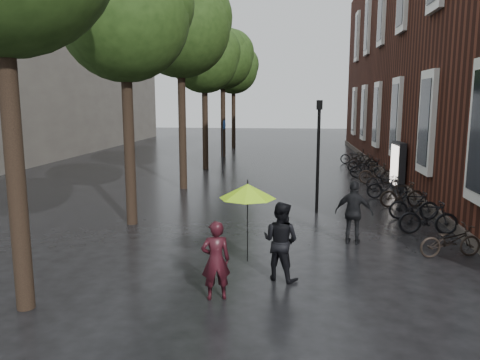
# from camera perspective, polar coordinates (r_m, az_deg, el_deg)

# --- Properties ---
(ground) EXTENTS (120.00, 120.00, 0.00)m
(ground) POSITION_cam_1_polar(r_m,az_deg,el_deg) (7.56, -0.35, -19.95)
(ground) COLOR black
(street_trees) EXTENTS (4.33, 34.03, 8.91)m
(street_trees) POSITION_cam_1_polar(r_m,az_deg,el_deg) (23.10, -5.73, 16.00)
(street_trees) COLOR black
(street_trees) RESTS_ON ground
(person_burgundy) EXTENTS (0.64, 0.52, 1.53)m
(person_burgundy) POSITION_cam_1_polar(r_m,az_deg,el_deg) (8.95, -2.98, -9.75)
(person_burgundy) COLOR black
(person_burgundy) RESTS_ON ground
(person_black) EXTENTS (1.01, 0.93, 1.67)m
(person_black) POSITION_cam_1_polar(r_m,az_deg,el_deg) (9.91, 4.97, -7.42)
(person_black) COLOR black
(person_black) RESTS_ON ground
(lime_umbrella) EXTENTS (1.13, 1.13, 1.66)m
(lime_umbrella) POSITION_cam_1_polar(r_m,az_deg,el_deg) (9.12, 0.93, -1.36)
(lime_umbrella) COLOR black
(lime_umbrella) RESTS_ON ground
(pedestrian_walking) EXTENTS (1.06, 0.64, 1.68)m
(pedestrian_walking) POSITION_cam_1_polar(r_m,az_deg,el_deg) (12.67, 13.72, -3.88)
(pedestrian_walking) COLOR black
(pedestrian_walking) RESTS_ON ground
(parked_bicycles) EXTENTS (1.95, 18.06, 0.98)m
(parked_bicycles) POSITION_cam_1_polar(r_m,az_deg,el_deg) (21.20, 16.72, 0.28)
(parked_bicycles) COLOR black
(parked_bicycles) RESTS_ON ground
(ad_lightbox) EXTENTS (0.31, 1.35, 2.03)m
(ad_lightbox) POSITION_cam_1_polar(r_m,az_deg,el_deg) (20.99, 18.67, 1.65)
(ad_lightbox) COLOR black
(ad_lightbox) RESTS_ON ground
(lamp_post) EXTENTS (0.19, 0.19, 3.77)m
(lamp_post) POSITION_cam_1_polar(r_m,az_deg,el_deg) (15.78, 9.53, 4.20)
(lamp_post) COLOR black
(lamp_post) RESTS_ON ground
(cycle_sign) EXTENTS (0.14, 0.50, 2.74)m
(cycle_sign) POSITION_cam_1_polar(r_m,az_deg,el_deg) (25.22, -2.05, 5.20)
(cycle_sign) COLOR #262628
(cycle_sign) RESTS_ON ground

